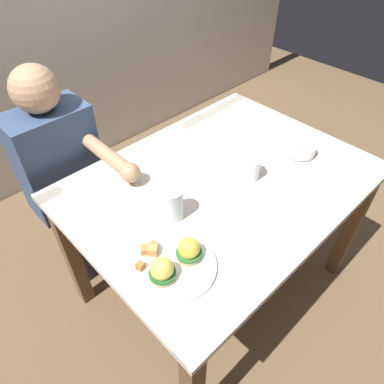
# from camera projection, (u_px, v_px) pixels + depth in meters

# --- Properties ---
(ground_plane) EXTENTS (6.00, 6.00, 0.00)m
(ground_plane) POSITION_uv_depth(u_px,v_px,m) (214.00, 282.00, 1.93)
(ground_plane) COLOR brown
(dining_table) EXTENTS (1.20, 0.90, 0.74)m
(dining_table) POSITION_uv_depth(u_px,v_px,m) (221.00, 198.00, 1.50)
(dining_table) COLOR silver
(dining_table) RESTS_ON ground_plane
(eggs_benedict_plate) EXTENTS (0.27, 0.27, 0.09)m
(eggs_benedict_plate) POSITION_uv_depth(u_px,v_px,m) (174.00, 263.00, 1.09)
(eggs_benedict_plate) COLOR white
(eggs_benedict_plate) RESTS_ON dining_table
(fruit_bowl) EXTENTS (0.12, 0.12, 0.06)m
(fruit_bowl) POSITION_uv_depth(u_px,v_px,m) (301.00, 149.00, 1.53)
(fruit_bowl) COLOR white
(fruit_bowl) RESTS_ON dining_table
(coffee_mug) EXTENTS (0.11, 0.08, 0.09)m
(coffee_mug) POSITION_uv_depth(u_px,v_px,m) (250.00, 167.00, 1.40)
(coffee_mug) COLOR white
(coffee_mug) RESTS_ON dining_table
(fork) EXTENTS (0.06, 0.15, 0.00)m
(fork) POSITION_uv_depth(u_px,v_px,m) (207.00, 135.00, 1.66)
(fork) COLOR silver
(fork) RESTS_ON dining_table
(water_glass_near) EXTENTS (0.08, 0.08, 0.13)m
(water_glass_near) POSITION_uv_depth(u_px,v_px,m) (173.00, 205.00, 1.24)
(water_glass_near) COLOR silver
(water_glass_near) RESTS_ON dining_table
(diner_person) EXTENTS (0.34, 0.54, 1.14)m
(diner_person) POSITION_uv_depth(u_px,v_px,m) (65.00, 171.00, 1.60)
(diner_person) COLOR #33333D
(diner_person) RESTS_ON ground_plane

